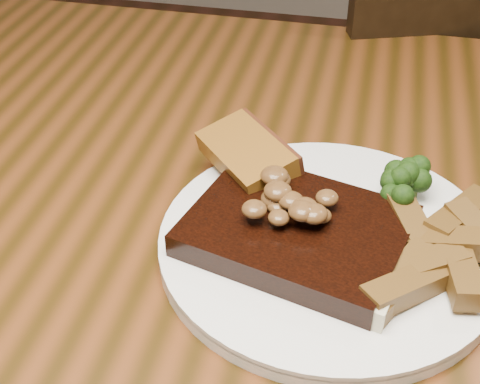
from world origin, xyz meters
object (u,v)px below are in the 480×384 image
(dining_table, at_px, (225,289))
(potato_wedges, at_px, (426,251))
(steak, at_px, (297,232))
(plate, at_px, (328,245))
(garlic_bread, at_px, (246,171))
(chair_far, at_px, (427,145))

(dining_table, bearing_deg, potato_wedges, -10.17)
(dining_table, xyz_separation_m, steak, (0.07, -0.03, 0.12))
(dining_table, relative_size, steak, 9.10)
(steak, relative_size, potato_wedges, 1.53)
(plate, distance_m, garlic_bread, 0.11)
(chair_far, distance_m, garlic_bread, 0.67)
(chair_far, relative_size, steak, 4.92)
(dining_table, distance_m, potato_wedges, 0.22)
(potato_wedges, bearing_deg, chair_far, 85.42)
(dining_table, distance_m, plate, 0.14)
(steak, bearing_deg, garlic_bread, 142.06)
(garlic_bread, height_order, potato_wedges, potato_wedges)
(steak, distance_m, garlic_bread, 0.10)
(chair_far, distance_m, plate, 0.70)
(dining_table, bearing_deg, plate, -13.15)
(dining_table, relative_size, plate, 5.49)
(chair_far, xyz_separation_m, potato_wedges, (-0.05, -0.63, 0.30))
(dining_table, xyz_separation_m, potato_wedges, (0.18, -0.03, 0.12))
(chair_far, relative_size, garlic_bread, 8.70)
(steak, height_order, potato_wedges, steak)
(chair_far, relative_size, plate, 2.97)
(chair_far, distance_m, steak, 0.72)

